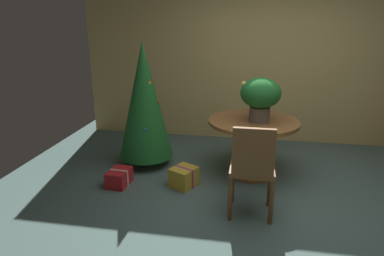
# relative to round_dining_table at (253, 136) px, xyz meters

# --- Properties ---
(ground_plane) EXTENTS (6.60, 6.60, 0.00)m
(ground_plane) POSITION_rel_round_dining_table_xyz_m (0.25, -0.77, -0.52)
(ground_plane) COLOR #4C6660
(back_wall_panel) EXTENTS (6.00, 0.10, 2.60)m
(back_wall_panel) POSITION_rel_round_dining_table_xyz_m (0.25, 1.43, 0.78)
(back_wall_panel) COLOR tan
(back_wall_panel) RESTS_ON ground_plane
(round_dining_table) EXTENTS (1.10, 1.10, 0.72)m
(round_dining_table) POSITION_rel_round_dining_table_xyz_m (0.00, 0.00, 0.00)
(round_dining_table) COLOR brown
(round_dining_table) RESTS_ON ground_plane
(flower_vase) EXTENTS (0.48, 0.48, 0.53)m
(flower_vase) POSITION_rel_round_dining_table_xyz_m (0.06, -0.04, 0.52)
(flower_vase) COLOR #665B51
(flower_vase) RESTS_ON round_dining_table
(wooden_chair_near) EXTENTS (0.43, 0.39, 0.96)m
(wooden_chair_near) POSITION_rel_round_dining_table_xyz_m (0.00, -0.99, 0.03)
(wooden_chair_near) COLOR brown
(wooden_chair_near) RESTS_ON ground_plane
(holiday_tree) EXTENTS (0.71, 0.71, 1.63)m
(holiday_tree) POSITION_rel_round_dining_table_xyz_m (-1.40, 0.08, 0.36)
(holiday_tree) COLOR brown
(holiday_tree) RESTS_ON ground_plane
(gift_box_gold) EXTENTS (0.36, 0.37, 0.23)m
(gift_box_gold) POSITION_rel_round_dining_table_xyz_m (-0.78, -0.46, -0.40)
(gift_box_gold) COLOR gold
(gift_box_gold) RESTS_ON ground_plane
(gift_box_red) EXTENTS (0.25, 0.33, 0.19)m
(gift_box_red) POSITION_rel_round_dining_table_xyz_m (-1.54, -0.57, -0.42)
(gift_box_red) COLOR red
(gift_box_red) RESTS_ON ground_plane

